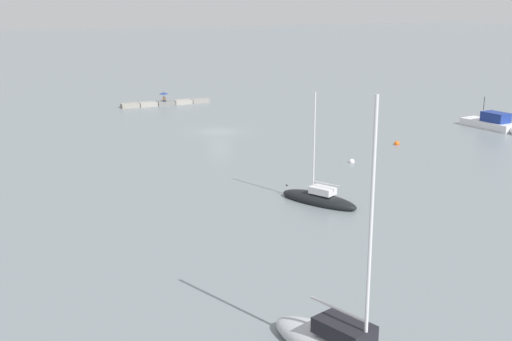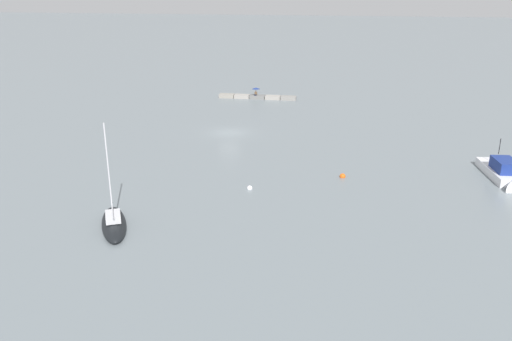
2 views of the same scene
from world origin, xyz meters
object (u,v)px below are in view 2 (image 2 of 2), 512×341
mooring_buoy_mid (343,176)px  mooring_buoy_far (250,188)px  umbrella_open_navy (256,88)px  sailboat_black_mid (114,224)px  person_seated_brown_left (256,94)px  motorboat_white_near (505,176)px

mooring_buoy_mid → mooring_buoy_far: (8.29, 4.57, -0.01)m
umbrella_open_navy → mooring_buoy_far: umbrella_open_navy is taller
sailboat_black_mid → mooring_buoy_mid: 22.20m
person_seated_brown_left → motorboat_white_near: size_ratio=0.09×
sailboat_black_mid → umbrella_open_navy: bearing=60.7°
motorboat_white_near → mooring_buoy_mid: (15.21, 1.75, -0.36)m
sailboat_black_mid → motorboat_white_near: (-32.34, -15.88, 0.15)m
sailboat_black_mid → motorboat_white_near: 36.03m
person_seated_brown_left → mooring_buoy_mid: size_ratio=1.27×
mooring_buoy_mid → mooring_buoy_far: mooring_buoy_mid is taller
person_seated_brown_left → sailboat_black_mid: sailboat_black_mid is taller
mooring_buoy_far → umbrella_open_navy: bearing=-80.9°
umbrella_open_navy → motorboat_white_near: motorboat_white_near is taller
person_seated_brown_left → mooring_buoy_far: (-6.26, 38.74, -0.74)m
mooring_buoy_far → sailboat_black_mid: bearing=47.3°
person_seated_brown_left → mooring_buoy_far: bearing=104.2°
sailboat_black_mid → motorboat_white_near: bearing=-0.1°
mooring_buoy_mid → mooring_buoy_far: size_ratio=1.14×
umbrella_open_navy → mooring_buoy_far: size_ratio=2.57×
umbrella_open_navy → sailboat_black_mid: size_ratio=0.15×
person_seated_brown_left → umbrella_open_navy: size_ratio=0.56×
person_seated_brown_left → sailboat_black_mid: size_ratio=0.09×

